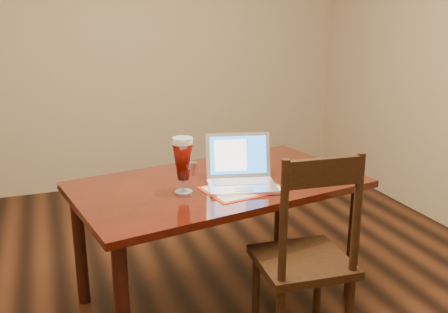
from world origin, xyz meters
name	(u,v)px	position (x,y,z in m)	size (l,w,h in m)	color
dining_table	(218,195)	(0.20, 0.24, 0.66)	(1.71, 1.15, 1.04)	#4B0F0A
dining_chair	(306,258)	(0.46, -0.31, 0.49)	(0.48, 0.46, 1.05)	#331D0E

